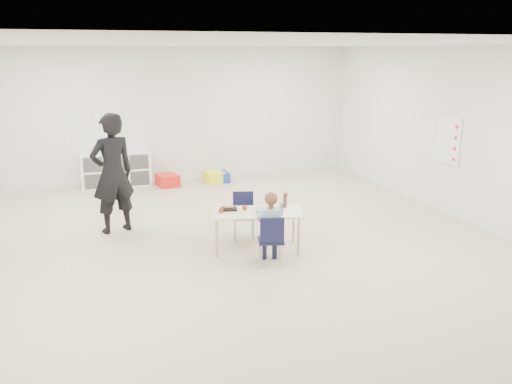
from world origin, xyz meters
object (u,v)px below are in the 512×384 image
object	(u,v)px
chair_near	(271,239)
child	(271,225)
adult	(112,173)
table	(256,230)
cubby_shelf	(116,170)

from	to	relation	value
chair_near	child	bearing A→B (deg)	0.00
adult	child	bearing A→B (deg)	112.95
table	cubby_shelf	size ratio (longest dim) A/B	0.96
child	cubby_shelf	size ratio (longest dim) A/B	0.76
table	chair_near	bearing A→B (deg)	-74.14
adult	cubby_shelf	bearing A→B (deg)	-113.92
chair_near	adult	size ratio (longest dim) A/B	0.37
table	chair_near	xyz separation A→B (m)	(0.01, -0.55, 0.05)
table	cubby_shelf	bearing A→B (deg)	123.97
adult	chair_near	bearing A→B (deg)	112.95
child	chair_near	bearing A→B (deg)	0.00
chair_near	child	distance (m)	0.19
chair_near	adult	world-z (taller)	adult
chair_near	adult	distance (m)	2.77
chair_near	child	xyz separation A→B (m)	(0.00, 0.00, 0.19)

